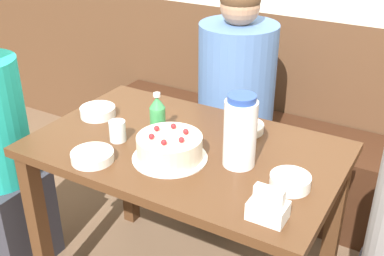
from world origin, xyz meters
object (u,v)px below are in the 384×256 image
at_px(soju_bottle, 158,116).
at_px(water_pitcher, 240,132).
at_px(birthday_cake, 169,148).
at_px(person_pale_blue_shirt, 235,114).
at_px(bench_seat, 263,162).
at_px(bowl_side_dish, 98,112).
at_px(napkin_holder, 268,207).
at_px(bowl_rice_small, 290,182).
at_px(bowl_sauce_shallow, 245,128).
at_px(bowl_soup_white, 92,156).
at_px(glass_water_tall, 117,131).

bearing_deg(soju_bottle, water_pitcher, -6.10).
relative_size(birthday_cake, person_pale_blue_shirt, 0.22).
relative_size(bench_seat, bowl_side_dish, 13.37).
xyz_separation_m(water_pitcher, person_pale_blue_shirt, (-0.31, 0.63, -0.27)).
bearing_deg(napkin_holder, bowl_side_dish, 161.89).
xyz_separation_m(soju_bottle, bowl_rice_small, (0.56, -0.09, -0.06)).
bearing_deg(bowl_rice_small, bowl_sauce_shallow, 135.44).
relative_size(water_pitcher, bowl_soup_white, 1.72).
xyz_separation_m(water_pitcher, bowl_sauce_shallow, (-0.08, 0.23, -0.11)).
height_order(water_pitcher, glass_water_tall, water_pitcher).
xyz_separation_m(water_pitcher, bowl_rice_small, (0.20, -0.05, -0.10)).
relative_size(birthday_cake, bowl_rice_small, 2.03).
xyz_separation_m(birthday_cake, glass_water_tall, (-0.24, 0.01, -0.00)).
xyz_separation_m(soju_bottle, bowl_sauce_shallow, (0.27, 0.19, -0.07)).
height_order(napkin_holder, person_pale_blue_shirt, person_pale_blue_shirt).
bearing_deg(napkin_holder, glass_water_tall, 166.67).
bearing_deg(soju_bottle, bowl_rice_small, -8.72).
xyz_separation_m(bench_seat, bowl_side_dish, (-0.44, -0.80, 0.53)).
relative_size(bowl_rice_small, bowl_sauce_shallow, 0.88).
xyz_separation_m(bowl_side_dish, bowl_sauce_shallow, (0.58, 0.18, -0.00)).
relative_size(soju_bottle, bowl_soup_white, 1.17).
distance_m(bench_seat, napkin_holder, 1.28).
distance_m(water_pitcher, soju_bottle, 0.36).
height_order(birthday_cake, bowl_soup_white, birthday_cake).
bearing_deg(napkin_holder, bowl_sauce_shallow, 121.41).
bearing_deg(bowl_side_dish, bench_seat, 61.06).
distance_m(birthday_cake, bowl_soup_white, 0.27).
bearing_deg(bowl_sauce_shallow, birthday_cake, -114.06).
distance_m(water_pitcher, bowl_rice_small, 0.23).
bearing_deg(napkin_holder, birthday_cake, 161.48).
distance_m(bowl_soup_white, bowl_rice_small, 0.68).
bearing_deg(water_pitcher, bowl_rice_small, -13.29).
xyz_separation_m(bowl_soup_white, bowl_sauce_shallow, (0.37, 0.47, -0.00)).
height_order(soju_bottle, glass_water_tall, soju_bottle).
distance_m(soju_bottle, bowl_sauce_shallow, 0.34).
height_order(bowl_rice_small, bowl_side_dish, bowl_rice_small).
bearing_deg(bench_seat, bowl_rice_small, -64.60).
bearing_deg(water_pitcher, napkin_holder, -49.11).
distance_m(napkin_holder, bowl_rice_small, 0.18).
relative_size(bowl_rice_small, person_pale_blue_shirt, 0.11).
distance_m(water_pitcher, bowl_soup_white, 0.52).
distance_m(birthday_cake, glass_water_tall, 0.24).
relative_size(bench_seat, bowl_soup_white, 12.94).
distance_m(soju_bottle, bowl_rice_small, 0.57).
xyz_separation_m(napkin_holder, bowl_sauce_shallow, (-0.28, 0.46, -0.02)).
xyz_separation_m(bowl_side_dish, person_pale_blue_shirt, (0.36, 0.58, -0.16)).
distance_m(water_pitcher, bowl_sauce_shallow, 0.27).
xyz_separation_m(birthday_cake, water_pitcher, (0.23, 0.09, 0.08)).
height_order(napkin_holder, bowl_side_dish, napkin_holder).
bearing_deg(bowl_sauce_shallow, soju_bottle, -144.57).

